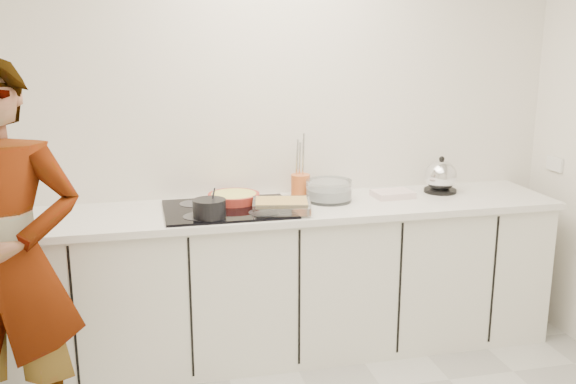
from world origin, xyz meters
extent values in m
cube|color=white|center=(0.00, 1.60, 1.30)|extent=(3.60, 0.00, 2.60)
cube|color=white|center=(1.79, 1.33, 1.07)|extent=(0.02, 0.15, 0.09)
cube|color=white|center=(0.00, 1.28, 0.43)|extent=(3.20, 0.58, 0.87)
cube|color=white|center=(0.00, 1.28, 0.89)|extent=(3.24, 0.64, 0.04)
cube|color=black|center=(-0.35, 1.26, 0.92)|extent=(0.72, 0.54, 0.01)
cylinder|color=#A62F24|center=(-0.30, 1.39, 0.95)|extent=(0.38, 0.38, 0.05)
cylinder|color=#F7F169|center=(-0.30, 1.39, 0.97)|extent=(0.33, 0.33, 0.01)
cylinder|color=black|center=(-0.47, 1.09, 0.97)|extent=(0.20, 0.20, 0.10)
cylinder|color=silver|center=(-0.45, 1.11, 1.02)|extent=(0.04, 0.07, 0.15)
cube|color=silver|center=(-0.07, 1.13, 0.95)|extent=(0.36, 0.29, 0.06)
cube|color=#E5BD63|center=(-0.07, 1.13, 0.97)|extent=(0.32, 0.25, 0.02)
cylinder|color=silver|center=(0.27, 1.33, 0.97)|extent=(0.32, 0.32, 0.13)
cylinder|color=white|center=(0.27, 1.33, 0.95)|extent=(0.27, 0.27, 0.06)
cube|color=white|center=(0.68, 1.34, 0.93)|extent=(0.25, 0.19, 0.04)
cylinder|color=black|center=(1.02, 1.39, 0.92)|extent=(0.23, 0.23, 0.02)
sphere|color=silver|center=(1.02, 1.39, 1.02)|extent=(0.23, 0.23, 0.20)
sphere|color=black|center=(1.02, 1.39, 1.12)|extent=(0.04, 0.04, 0.03)
cylinder|color=orange|center=(0.12, 1.45, 0.98)|extent=(0.14, 0.14, 0.14)
imported|color=white|center=(-1.42, 0.62, 0.90)|extent=(0.69, 0.48, 1.81)
camera|label=1|loc=(-0.82, -2.24, 1.87)|focal=40.00mm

